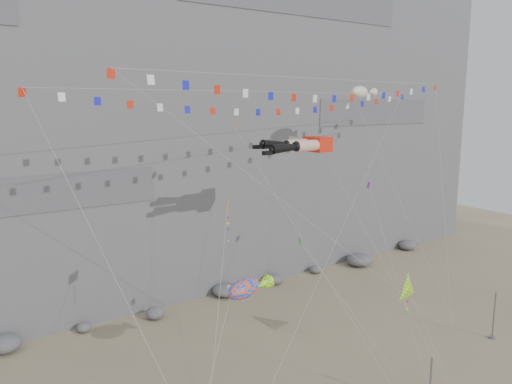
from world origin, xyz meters
The scene contains 14 objects.
ground centered at (0.00, 0.00, 0.00)m, with size 120.00×120.00×0.00m, color gray.
cliff centered at (0.00, 32.00, 25.00)m, with size 80.00×28.00×50.00m, color slate.
talus_boulders centered at (0.00, 17.00, 0.60)m, with size 60.00×3.00×1.20m, color slate, non-canonical shape.
anchor_pole_right centered at (13.38, -3.31, 2.01)m, with size 0.12×0.12×4.01m, color slate.
legs_kite centered at (0.55, 6.29, 15.86)m, with size 6.67×14.59×20.80m.
flag_banner_upper centered at (0.43, 10.38, 20.02)m, with size 38.47×17.46×28.90m.
flag_banner_lower centered at (1.85, 5.02, 20.90)m, with size 34.94×8.92×23.82m.
harlequin_kite centered at (-8.95, 1.68, 13.03)m, with size 6.12×6.58×15.04m.
fish_windsock centered at (-7.64, 1.90, 7.29)m, with size 8.98×6.16×11.17m.
delta_kite centered at (3.93, -2.03, 5.92)m, with size 3.72×7.16×9.20m.
blimp_windsock centered at (10.46, 9.70, 20.07)m, with size 4.04×12.23×22.90m.
small_kite_a centered at (-3.73, 8.81, 16.99)m, with size 3.91×15.71×23.15m.
small_kite_b centered at (6.54, 4.50, 12.19)m, with size 4.26×10.16×15.94m.
small_kite_c centered at (-3.55, 0.98, 9.75)m, with size 4.89×7.56×12.91m.
Camera 1 is at (-24.44, -23.73, 19.20)m, focal length 35.00 mm.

